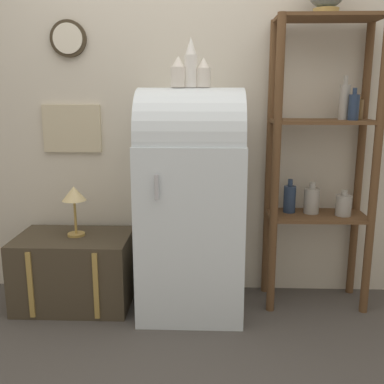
{
  "coord_description": "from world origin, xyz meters",
  "views": [
    {
      "loc": [
        0.11,
        -2.41,
        1.36
      ],
      "look_at": [
        0.01,
        0.25,
        0.76
      ],
      "focal_mm": 42.0,
      "sensor_mm": 36.0,
      "label": 1
    }
  ],
  "objects_px": {
    "vase_left": "(178,73)",
    "suitcase_trunk": "(75,270)",
    "vase_right": "(203,74)",
    "vase_center": "(191,64)",
    "desk_lamp": "(74,198)",
    "refrigerator": "(191,198)"
  },
  "relations": [
    {
      "from": "vase_left",
      "to": "suitcase_trunk",
      "type": "bearing_deg",
      "value": 177.11
    },
    {
      "from": "suitcase_trunk",
      "to": "vase_right",
      "type": "distance_m",
      "value": 1.48
    },
    {
      "from": "refrigerator",
      "to": "vase_left",
      "type": "xyz_separation_m",
      "value": [
        -0.07,
        -0.01,
        0.74
      ]
    },
    {
      "from": "refrigerator",
      "to": "vase_left",
      "type": "height_order",
      "value": "vase_left"
    },
    {
      "from": "vase_left",
      "to": "vase_right",
      "type": "relative_size",
      "value": 1.05
    },
    {
      "from": "refrigerator",
      "to": "vase_right",
      "type": "bearing_deg",
      "value": 0.61
    },
    {
      "from": "suitcase_trunk",
      "to": "vase_center",
      "type": "xyz_separation_m",
      "value": [
        0.75,
        -0.03,
        1.28
      ]
    },
    {
      "from": "vase_center",
      "to": "vase_right",
      "type": "height_order",
      "value": "vase_center"
    },
    {
      "from": "refrigerator",
      "to": "vase_right",
      "type": "distance_m",
      "value": 0.74
    },
    {
      "from": "suitcase_trunk",
      "to": "desk_lamp",
      "type": "distance_m",
      "value": 0.48
    },
    {
      "from": "refrigerator",
      "to": "vase_center",
      "type": "relative_size",
      "value": 4.91
    },
    {
      "from": "vase_center",
      "to": "refrigerator",
      "type": "bearing_deg",
      "value": 82.18
    },
    {
      "from": "refrigerator",
      "to": "suitcase_trunk",
      "type": "distance_m",
      "value": 0.9
    },
    {
      "from": "vase_center",
      "to": "desk_lamp",
      "type": "height_order",
      "value": "vase_center"
    },
    {
      "from": "suitcase_trunk",
      "to": "vase_center",
      "type": "distance_m",
      "value": 1.48
    },
    {
      "from": "refrigerator",
      "to": "suitcase_trunk",
      "type": "xyz_separation_m",
      "value": [
        -0.75,
        0.02,
        -0.49
      ]
    },
    {
      "from": "vase_left",
      "to": "vase_center",
      "type": "relative_size",
      "value": 0.63
    },
    {
      "from": "vase_center",
      "to": "vase_right",
      "type": "relative_size",
      "value": 1.67
    },
    {
      "from": "vase_left",
      "to": "vase_right",
      "type": "distance_m",
      "value": 0.14
    },
    {
      "from": "refrigerator",
      "to": "suitcase_trunk",
      "type": "height_order",
      "value": "refrigerator"
    },
    {
      "from": "vase_left",
      "to": "refrigerator",
      "type": "bearing_deg",
      "value": 9.43
    },
    {
      "from": "vase_left",
      "to": "desk_lamp",
      "type": "xyz_separation_m",
      "value": [
        -0.66,
        0.05,
        -0.75
      ]
    }
  ]
}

